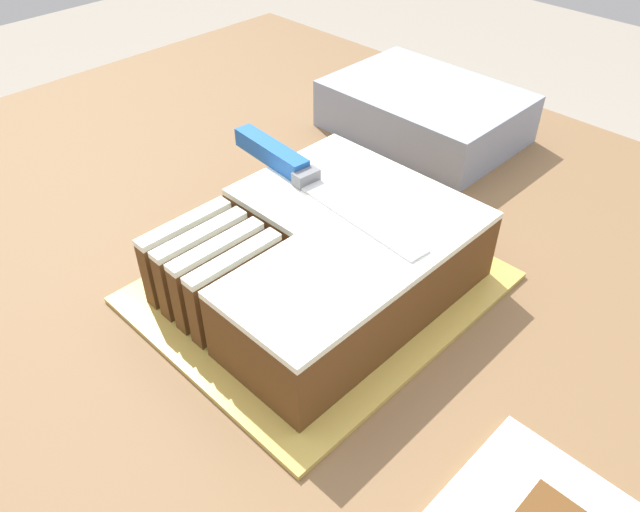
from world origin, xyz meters
The scene contains 5 objects.
countertop centered at (0.00, 0.00, 0.48)m, with size 1.40×1.10×0.95m.
cake_board centered at (0.03, -0.03, 0.96)m, with size 0.30×0.36×0.01m.
cake centered at (0.04, -0.02, 1.00)m, with size 0.24×0.30×0.08m.
knife centered at (-0.06, 0.02, 1.05)m, with size 0.30×0.05×0.02m.
storage_box centered at (-0.11, 0.34, 0.99)m, with size 0.28×0.20×0.07m.
Camera 1 is at (0.39, -0.39, 1.42)m, focal length 35.00 mm.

